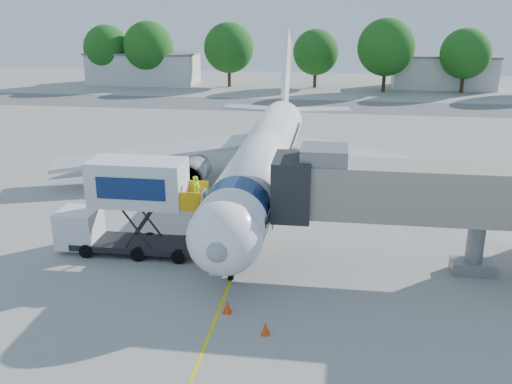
# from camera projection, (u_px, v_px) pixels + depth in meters

# --- Properties ---
(ground) EXTENTS (160.00, 160.00, 0.00)m
(ground) POSITION_uv_depth(u_px,v_px,m) (257.00, 214.00, 38.44)
(ground) COLOR gray
(ground) RESTS_ON ground
(guidance_line) EXTENTS (0.15, 70.00, 0.01)m
(guidance_line) POSITION_uv_depth(u_px,v_px,m) (257.00, 214.00, 38.44)
(guidance_line) COLOR yellow
(guidance_line) RESTS_ON ground
(taxiway_strip) EXTENTS (120.00, 10.00, 0.01)m
(taxiway_strip) POSITION_uv_depth(u_px,v_px,m) (300.00, 106.00, 77.83)
(taxiway_strip) COLOR #59595B
(taxiway_strip) RESTS_ON ground
(aircraft) EXTENTS (34.17, 37.73, 11.35)m
(aircraft) POSITION_uv_depth(u_px,v_px,m) (265.00, 156.00, 41.36)
(aircraft) COLOR white
(aircraft) RESTS_ON ground
(jet_bridge) EXTENTS (13.90, 3.20, 6.60)m
(jet_bridge) POSITION_uv_depth(u_px,v_px,m) (391.00, 192.00, 29.42)
(jet_bridge) COLOR #9D9286
(jet_bridge) RESTS_ON ground
(catering_hiloader) EXTENTS (8.50, 2.44, 5.50)m
(catering_hiloader) POSITION_uv_depth(u_px,v_px,m) (128.00, 207.00, 31.83)
(catering_hiloader) COLOR black
(catering_hiloader) RESTS_ON ground
(ground_tug) EXTENTS (3.78, 2.02, 1.49)m
(ground_tug) POSITION_uv_depth(u_px,v_px,m) (131.00, 337.00, 23.08)
(ground_tug) COLOR silver
(ground_tug) RESTS_ON ground
(safety_cone_a) EXTENTS (0.38, 0.38, 0.61)m
(safety_cone_a) POSITION_uv_depth(u_px,v_px,m) (265.00, 328.00, 24.59)
(safety_cone_a) COLOR #DE3F0B
(safety_cone_a) RESTS_ON ground
(safety_cone_b) EXTENTS (0.41, 0.41, 0.66)m
(safety_cone_b) POSITION_uv_depth(u_px,v_px,m) (227.00, 306.00, 26.31)
(safety_cone_b) COLOR #DE3F0B
(safety_cone_b) RESTS_ON ground
(outbuilding_left) EXTENTS (18.40, 8.40, 5.30)m
(outbuilding_left) POSITION_uv_depth(u_px,v_px,m) (144.00, 68.00, 97.60)
(outbuilding_left) COLOR beige
(outbuilding_left) RESTS_ON ground
(outbuilding_right) EXTENTS (16.40, 7.40, 5.30)m
(outbuilding_right) POSITION_uv_depth(u_px,v_px,m) (443.00, 71.00, 92.81)
(outbuilding_right) COLOR beige
(outbuilding_right) RESTS_ON ground
(tree_a) EXTENTS (7.72, 7.72, 9.85)m
(tree_a) POSITION_uv_depth(u_px,v_px,m) (107.00, 48.00, 96.19)
(tree_a) COLOR #382314
(tree_a) RESTS_ON ground
(tree_b) EXTENTS (8.25, 8.25, 10.52)m
(tree_b) POSITION_uv_depth(u_px,v_px,m) (148.00, 47.00, 94.32)
(tree_b) COLOR #382314
(tree_b) RESTS_ON ground
(tree_c) EXTENTS (8.14, 8.14, 10.38)m
(tree_c) POSITION_uv_depth(u_px,v_px,m) (229.00, 48.00, 92.92)
(tree_c) COLOR #382314
(tree_c) RESTS_ON ground
(tree_d) EXTENTS (7.33, 7.33, 9.35)m
(tree_d) POSITION_uv_depth(u_px,v_px,m) (316.00, 52.00, 92.15)
(tree_d) COLOR #382314
(tree_d) RESTS_ON ground
(tree_e) EXTENTS (8.79, 8.79, 11.21)m
(tree_e) POSITION_uv_depth(u_px,v_px,m) (386.00, 47.00, 87.56)
(tree_e) COLOR #382314
(tree_e) RESTS_ON ground
(tree_f) EXTENTS (7.66, 7.66, 9.77)m
(tree_f) POSITION_uv_depth(u_px,v_px,m) (465.00, 54.00, 87.00)
(tree_f) COLOR #382314
(tree_f) RESTS_ON ground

